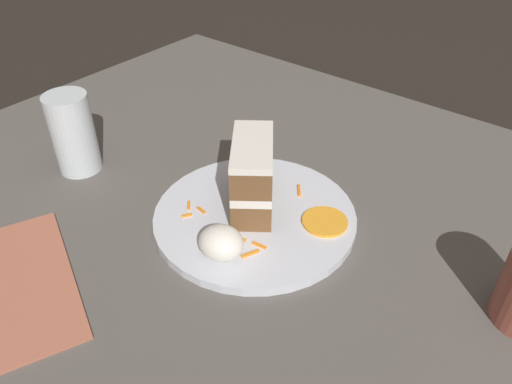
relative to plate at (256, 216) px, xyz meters
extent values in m
plane|color=black|center=(-0.02, 0.00, -0.04)|extent=(6.00, 6.00, 0.00)
cube|color=#56514C|center=(-0.02, 0.00, -0.02)|extent=(1.24, 0.99, 0.03)
cylinder|color=silver|center=(0.00, 0.00, 0.00)|extent=(0.29, 0.29, 0.01)
cube|color=brown|center=(0.02, -0.01, 0.03)|extent=(0.12, 0.13, 0.04)
cube|color=white|center=(0.02, -0.01, 0.05)|extent=(0.12, 0.13, 0.01)
cube|color=brown|center=(0.02, -0.01, 0.08)|extent=(0.12, 0.13, 0.04)
cube|color=white|center=(0.02, -0.01, 0.10)|extent=(0.12, 0.13, 0.01)
ellipsoid|color=white|center=(-0.02, 0.09, 0.03)|extent=(0.06, 0.05, 0.04)
cylinder|color=orange|center=(-0.09, -0.04, 0.01)|extent=(0.06, 0.06, 0.00)
cube|color=orange|center=(-0.05, 0.05, 0.01)|extent=(0.02, 0.01, 0.00)
cube|color=orange|center=(-0.02, 0.06, 0.01)|extent=(0.02, 0.01, 0.00)
cube|color=orange|center=(-0.05, 0.07, 0.01)|extent=(0.01, 0.02, 0.00)
cube|color=orange|center=(0.06, 0.05, 0.01)|extent=(0.02, 0.01, 0.00)
cube|color=orange|center=(-0.02, -0.08, 0.01)|extent=(0.02, 0.02, 0.00)
cube|color=orange|center=(0.08, 0.05, 0.01)|extent=(0.02, 0.02, 0.00)
cube|color=orange|center=(0.07, 0.07, 0.01)|extent=(0.01, 0.01, 0.00)
cylinder|color=silver|center=(0.30, 0.08, 0.06)|extent=(0.07, 0.07, 0.13)
cylinder|color=silver|center=(0.30, 0.08, 0.02)|extent=(0.06, 0.06, 0.05)
camera|label=1|loc=(-0.34, 0.42, 0.45)|focal=35.00mm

